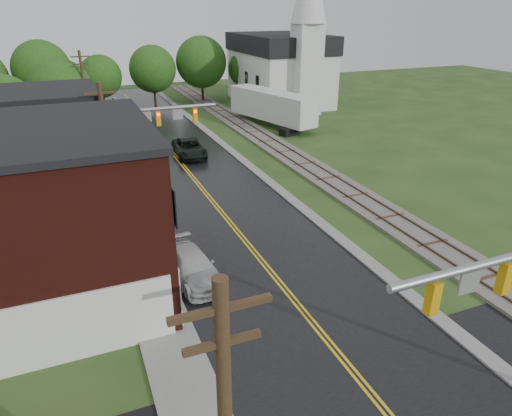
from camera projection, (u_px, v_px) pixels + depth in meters
main_road at (189, 173)px, 38.63m from camera, size 10.00×90.00×0.02m
curb_right at (230, 150)px, 44.73m from camera, size 0.80×70.00×0.12m
sidewalk_left at (122, 206)px, 32.25m from camera, size 2.40×50.00×0.12m
yellow_house at (39, 167)px, 30.13m from camera, size 8.00×7.00×6.40m
darkred_building at (57, 145)px, 38.49m from camera, size 7.00×6.00×4.40m
church at (283, 62)px, 63.27m from camera, size 10.40×18.40×20.00m
railroad at (272, 144)px, 46.29m from camera, size 3.20×80.00×0.30m
traffic_signal_far at (149, 127)px, 32.87m from camera, size 7.34×0.43×7.20m
utility_pole_b at (109, 155)px, 27.59m from camera, size 1.80×0.28×9.00m
utility_pole_c at (86, 95)px, 46.18m from camera, size 1.80×0.28×9.00m
tree_left_c at (5, 110)px, 40.35m from camera, size 6.00×6.00×7.65m
tree_left_e at (63, 92)px, 47.04m from camera, size 6.40×6.40×8.16m
suv_dark at (189, 148)px, 42.61m from camera, size 2.86×5.70×1.55m
pickup_white at (192, 266)px, 23.39m from camera, size 2.65×5.28×1.47m
semi_trailer at (272, 106)px, 52.91m from camera, size 6.01×12.95×3.97m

